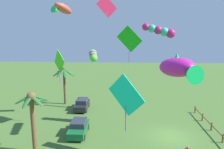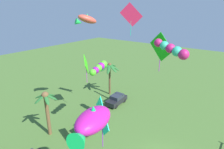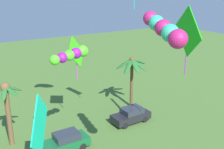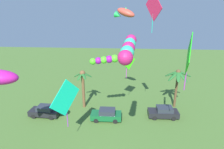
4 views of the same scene
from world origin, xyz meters
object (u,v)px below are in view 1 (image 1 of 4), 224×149
parked_car_0 (79,127)px  kite_fish_0 (62,9)px  kite_diamond_5 (129,39)px  palm_tree_0 (32,110)px  kite_diamond_3 (59,62)px  kite_fish_6 (178,68)px  palm_tree_1 (64,75)px  kite_tube_7 (93,55)px  parked_car_2 (82,104)px  kite_tube_2 (160,31)px  kite_diamond_4 (126,96)px  kite_diamond_1 (107,7)px

parked_car_0 → kite_fish_0: bearing=41.8°
kite_diamond_5 → palm_tree_0: bearing=142.0°
kite_diamond_3 → kite_fish_6: (-10.29, -10.52, 1.04)m
palm_tree_1 → kite_tube_7: bearing=-148.2°
palm_tree_0 → parked_car_2: palm_tree_0 is taller
kite_tube_2 → kite_diamond_4: kite_tube_2 is taller
kite_diamond_3 → kite_tube_7: 4.93m
palm_tree_1 → kite_diamond_3: bearing=-166.8°
parked_car_0 → kite_fish_0: kite_fish_0 is taller
kite_diamond_1 → kite_tube_7: (-4.57, 1.00, -5.25)m
kite_diamond_1 → kite_fish_6: size_ratio=0.94×
palm_tree_1 → kite_fish_6: kite_fish_6 is taller
palm_tree_1 → kite_fish_0: 11.77m
kite_diamond_4 → kite_diamond_5: bearing=-2.5°
kite_fish_0 → palm_tree_0: bearing=166.6°
parked_car_2 → kite_diamond_4: kite_diamond_4 is taller
palm_tree_0 → kite_tube_2: (6.04, -11.70, 6.90)m
kite_fish_0 → kite_diamond_3: kite_fish_0 is taller
kite_fish_0 → kite_diamond_4: kite_fish_0 is taller
palm_tree_1 → kite_diamond_1: (-4.97, -6.92, 9.16)m
kite_tube_2 → kite_diamond_3: kite_tube_2 is taller
palm_tree_0 → kite_diamond_4: 8.25m
parked_car_0 → kite_fish_6: kite_fish_6 is taller
palm_tree_1 → kite_diamond_4: kite_diamond_4 is taller
palm_tree_0 → palm_tree_1: bearing=4.6°
palm_tree_0 → kite_diamond_1: kite_diamond_1 is taller
kite_diamond_5 → kite_fish_0: bearing=126.4°
parked_car_2 → kite_diamond_3: (-5.01, 1.38, 6.69)m
parked_car_0 → kite_tube_2: (2.42, -8.52, 10.16)m
parked_car_2 → kite_diamond_1: (-2.75, -3.85, 12.94)m
palm_tree_0 → palm_tree_1: palm_tree_1 is taller
kite_tube_7 → parked_car_2: bearing=21.3°
kite_fish_0 → kite_diamond_5: (5.36, -7.26, -3.28)m
kite_diamond_1 → kite_diamond_3: 8.46m
parked_car_2 → kite_diamond_4: (-10.84, -6.12, 4.60)m
kite_diamond_4 → kite_fish_6: bearing=-145.9°
kite_tube_2 → kite_diamond_3: 11.60m
parked_car_0 → parked_car_2: same height
kite_diamond_1 → kite_diamond_5: kite_diamond_1 is taller
palm_tree_1 → kite_diamond_5: 11.29m
kite_diamond_4 → kite_fish_6: 6.22m
palm_tree_0 → kite_diamond_1: (8.31, -5.86, 9.69)m
palm_tree_0 → kite_diamond_3: size_ratio=1.42×
kite_fish_0 → kite_tube_7: 6.22m
palm_tree_0 → palm_tree_1: (13.28, 1.06, 0.52)m
palm_tree_0 → kite_diamond_5: kite_diamond_5 is taller
kite_fish_0 → kite_tube_7: size_ratio=0.93×
kite_diamond_1 → kite_diamond_5: size_ratio=0.74×
palm_tree_1 → kite_tube_7: 11.89m
palm_tree_1 → parked_car_2: (-2.21, -3.07, -3.78)m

